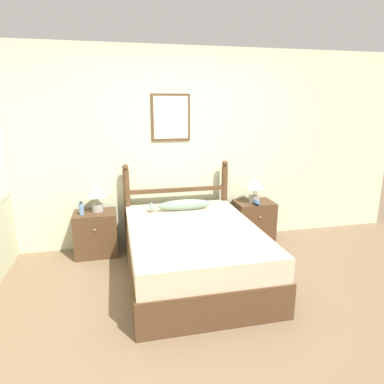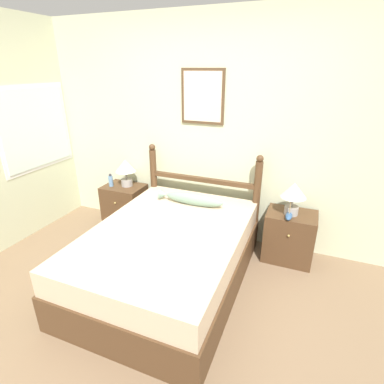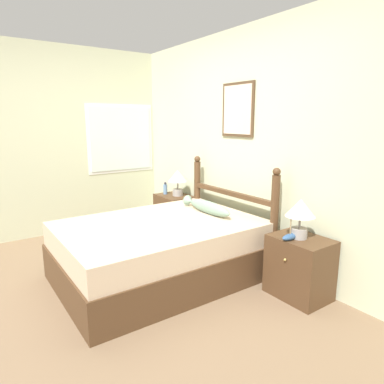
# 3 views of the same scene
# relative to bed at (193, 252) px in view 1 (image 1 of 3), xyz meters

# --- Properties ---
(ground_plane) EXTENTS (16.00, 16.00, 0.00)m
(ground_plane) POSITION_rel_bed_xyz_m (0.07, -0.64, -0.29)
(ground_plane) COLOR #7A6047
(wall_back) EXTENTS (6.40, 0.08, 2.55)m
(wall_back) POSITION_rel_bed_xyz_m (0.07, 1.09, 0.99)
(wall_back) COLOR beige
(wall_back) RESTS_ON ground_plane
(bed) EXTENTS (1.38, 1.94, 0.58)m
(bed) POSITION_rel_bed_xyz_m (0.00, 0.00, 0.00)
(bed) COLOR #4C331E
(bed) RESTS_ON ground_plane
(headboard) EXTENTS (1.38, 0.08, 1.12)m
(headboard) POSITION_rel_bed_xyz_m (-0.00, 0.93, 0.31)
(headboard) COLOR #4C331E
(headboard) RESTS_ON ground_plane
(nightstand_left) EXTENTS (0.52, 0.41, 0.55)m
(nightstand_left) POSITION_rel_bed_xyz_m (-1.05, 0.83, -0.01)
(nightstand_left) COLOR #4C331E
(nightstand_left) RESTS_ON ground_plane
(nightstand_right) EXTENTS (0.52, 0.41, 0.55)m
(nightstand_right) POSITION_rel_bed_xyz_m (1.05, 0.83, -0.01)
(nightstand_right) COLOR #4C331E
(nightstand_right) RESTS_ON ground_plane
(table_lamp_left) EXTENTS (0.26, 0.26, 0.35)m
(table_lamp_left) POSITION_rel_bed_xyz_m (-1.01, 0.87, 0.51)
(table_lamp_left) COLOR gray
(table_lamp_left) RESTS_ON nightstand_left
(table_lamp_right) EXTENTS (0.26, 0.26, 0.35)m
(table_lamp_right) POSITION_rel_bed_xyz_m (1.04, 0.81, 0.51)
(table_lamp_right) COLOR gray
(table_lamp_right) RESTS_ON nightstand_right
(bottle) EXTENTS (0.06, 0.06, 0.17)m
(bottle) POSITION_rel_bed_xyz_m (-1.20, 0.78, 0.34)
(bottle) COLOR #668CB2
(bottle) RESTS_ON nightstand_left
(model_boat) EXTENTS (0.07, 0.18, 0.21)m
(model_boat) POSITION_rel_bed_xyz_m (1.03, 0.71, 0.30)
(model_boat) COLOR #335684
(model_boat) RESTS_ON nightstand_right
(fish_pillow) EXTENTS (0.75, 0.12, 0.14)m
(fish_pillow) POSITION_rel_bed_xyz_m (-0.01, 0.60, 0.36)
(fish_pillow) COLOR gray
(fish_pillow) RESTS_ON bed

